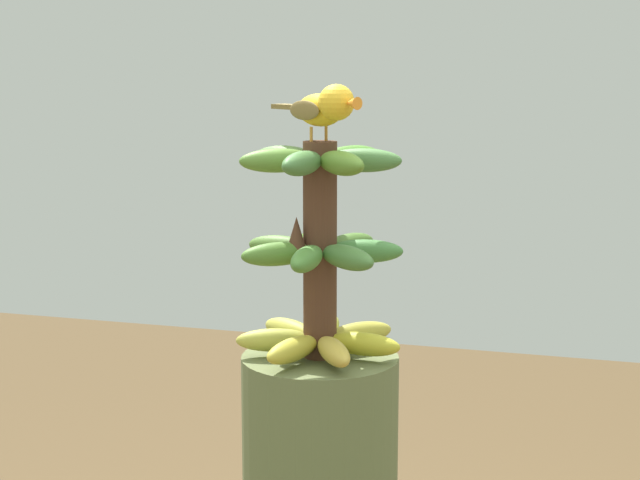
# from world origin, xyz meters

# --- Properties ---
(banana_bunch) EXTENTS (0.28, 0.28, 0.36)m
(banana_bunch) POSITION_xyz_m (-0.00, -0.00, 1.29)
(banana_bunch) COLOR #4C2D1E
(banana_bunch) RESTS_ON banana_tree
(perched_bird) EXTENTS (0.18, 0.14, 0.09)m
(perched_bird) POSITION_xyz_m (0.01, -0.01, 1.52)
(perched_bird) COLOR #C68933
(perched_bird) RESTS_ON banana_bunch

